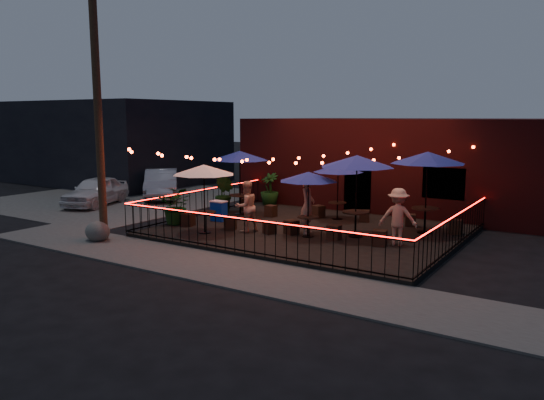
# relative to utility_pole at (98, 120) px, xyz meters

# --- Properties ---
(ground) EXTENTS (110.00, 110.00, 0.00)m
(ground) POSITION_rel_utility_pole_xyz_m (5.40, 2.60, -4.00)
(ground) COLOR black
(ground) RESTS_ON ground
(patio) EXTENTS (10.00, 8.00, 0.15)m
(patio) POSITION_rel_utility_pole_xyz_m (5.40, 4.60, -3.92)
(patio) COLOR black
(patio) RESTS_ON ground
(sidewalk) EXTENTS (18.00, 2.50, 0.05)m
(sidewalk) POSITION_rel_utility_pole_xyz_m (5.40, -0.65, -3.98)
(sidewalk) COLOR #423F3D
(sidewalk) RESTS_ON ground
(parking_lot) EXTENTS (11.00, 12.00, 0.02)m
(parking_lot) POSITION_rel_utility_pole_xyz_m (-6.60, 6.60, -3.99)
(parking_lot) COLOR #423F3D
(parking_lot) RESTS_ON ground
(brick_building) EXTENTS (14.00, 8.00, 4.00)m
(brick_building) POSITION_rel_utility_pole_xyz_m (6.40, 12.59, -2.00)
(brick_building) COLOR #3C1010
(brick_building) RESTS_ON ground
(background_building) EXTENTS (12.00, 9.00, 5.00)m
(background_building) POSITION_rel_utility_pole_xyz_m (-12.60, 11.60, -1.50)
(background_building) COLOR black
(background_building) RESTS_ON ground
(utility_pole) EXTENTS (0.26, 0.26, 8.00)m
(utility_pole) POSITION_rel_utility_pole_xyz_m (0.00, 0.00, 0.00)
(utility_pole) COLOR #372116
(utility_pole) RESTS_ON ground
(fence_front) EXTENTS (10.00, 0.04, 1.04)m
(fence_front) POSITION_rel_utility_pole_xyz_m (5.40, 0.60, -3.34)
(fence_front) COLOR black
(fence_front) RESTS_ON patio
(fence_left) EXTENTS (0.04, 8.00, 1.04)m
(fence_left) POSITION_rel_utility_pole_xyz_m (0.40, 4.60, -3.34)
(fence_left) COLOR black
(fence_left) RESTS_ON patio
(fence_right) EXTENTS (0.04, 8.00, 1.04)m
(fence_right) POSITION_rel_utility_pole_xyz_m (10.40, 4.60, -3.34)
(fence_right) COLOR black
(fence_right) RESTS_ON patio
(festoon_lights) EXTENTS (10.02, 8.72, 1.32)m
(festoon_lights) POSITION_rel_utility_pole_xyz_m (4.39, 4.30, -1.48)
(festoon_lights) COLOR #FB3713
(festoon_lights) RESTS_ON ground
(cafe_table_0) EXTENTS (2.59, 2.59, 2.35)m
(cafe_table_0) POSITION_rel_utility_pole_xyz_m (2.64, 2.11, -1.70)
(cafe_table_0) COLOR black
(cafe_table_0) RESTS_ON patio
(cafe_table_1) EXTENTS (3.10, 3.10, 2.59)m
(cafe_table_1) POSITION_rel_utility_pole_xyz_m (1.60, 5.57, -1.49)
(cafe_table_1) COLOR black
(cafe_table_1) RESTS_ON patio
(cafe_table_2) EXTENTS (2.25, 2.25, 2.17)m
(cafe_table_2) POSITION_rel_utility_pole_xyz_m (5.88, 3.53, -1.87)
(cafe_table_2) COLOR black
(cafe_table_2) RESTS_ON patio
(cafe_table_3) EXTENTS (2.46, 2.46, 2.15)m
(cafe_table_3) POSITION_rel_utility_pole_xyz_m (5.38, 6.79, -1.89)
(cafe_table_3) COLOR black
(cafe_table_3) RESTS_ON patio
(cafe_table_4) EXTENTS (2.73, 2.73, 2.71)m
(cafe_table_4) POSITION_rel_utility_pole_xyz_m (7.21, 4.39, -1.38)
(cafe_table_4) COLOR black
(cafe_table_4) RESTS_ON patio
(cafe_table_5) EXTENTS (3.01, 3.01, 2.79)m
(cafe_table_5) POSITION_rel_utility_pole_xyz_m (8.96, 6.22, -1.31)
(cafe_table_5) COLOR black
(cafe_table_5) RESTS_ON patio
(bistro_chair_0) EXTENTS (0.45, 0.45, 0.46)m
(bistro_chair_0) POSITION_rel_utility_pole_xyz_m (1.34, 2.72, -3.62)
(bistro_chair_0) COLOR black
(bistro_chair_0) RESTS_ON patio
(bistro_chair_1) EXTENTS (0.49, 0.49, 0.45)m
(bistro_chair_1) POSITION_rel_utility_pole_xyz_m (3.05, 3.00, -3.63)
(bistro_chair_1) COLOR black
(bistro_chair_1) RESTS_ON patio
(bistro_chair_2) EXTENTS (0.51, 0.51, 0.51)m
(bistro_chair_2) POSITION_rel_utility_pole_xyz_m (1.29, 6.51, -3.60)
(bistro_chair_2) COLOR black
(bistro_chair_2) RESTS_ON patio
(bistro_chair_3) EXTENTS (0.41, 0.41, 0.46)m
(bistro_chair_3) POSITION_rel_utility_pole_xyz_m (2.92, 5.83, -3.62)
(bistro_chair_3) COLOR black
(bistro_chair_3) RESTS_ON patio
(bistro_chair_4) EXTENTS (0.47, 0.47, 0.42)m
(bistro_chair_4) POSITION_rel_utility_pole_xyz_m (4.57, 3.21, -3.64)
(bistro_chair_4) COLOR black
(bistro_chair_4) RESTS_ON patio
(bistro_chair_5) EXTENTS (0.51, 0.51, 0.47)m
(bistro_chair_5) POSITION_rel_utility_pole_xyz_m (5.21, 3.58, -3.61)
(bistro_chair_5) COLOR black
(bistro_chair_5) RESTS_ON patio
(bistro_chair_6) EXTENTS (0.51, 0.51, 0.48)m
(bistro_chair_6) POSITION_rel_utility_pole_xyz_m (4.59, 6.71, -3.61)
(bistro_chair_6) COLOR black
(bistro_chair_6) RESTS_ON patio
(bistro_chair_7) EXTENTS (0.48, 0.48, 0.44)m
(bistro_chair_7) POSITION_rel_utility_pole_xyz_m (6.46, 6.90, -3.63)
(bistro_chair_7) COLOR black
(bistro_chair_7) RESTS_ON patio
(bistro_chair_8) EXTENTS (0.43, 0.43, 0.47)m
(bistro_chair_8) POSITION_rel_utility_pole_xyz_m (6.79, 3.64, -3.62)
(bistro_chair_8) COLOR black
(bistro_chair_8) RESTS_ON patio
(bistro_chair_9) EXTENTS (0.49, 0.49, 0.49)m
(bistro_chair_9) POSITION_rel_utility_pole_xyz_m (8.36, 3.62, -3.60)
(bistro_chair_9) COLOR black
(bistro_chair_9) RESTS_ON patio
(bistro_chair_10) EXTENTS (0.48, 0.48, 0.43)m
(bistro_chair_10) POSITION_rel_utility_pole_xyz_m (8.19, 7.03, -3.63)
(bistro_chair_10) COLOR black
(bistro_chair_10) RESTS_ON patio
(bistro_chair_11) EXTENTS (0.44, 0.44, 0.50)m
(bistro_chair_11) POSITION_rel_utility_pole_xyz_m (9.91, 6.61, -3.60)
(bistro_chair_11) COLOR black
(bistro_chair_11) RESTS_ON patio
(patron_a) EXTENTS (0.65, 0.81, 1.94)m
(patron_a) POSITION_rel_utility_pole_xyz_m (5.63, 3.94, -2.88)
(patron_a) COLOR #DAA690
(patron_a) RESTS_ON patio
(patron_b) EXTENTS (0.95, 1.05, 1.77)m
(patron_b) POSITION_rel_utility_pole_xyz_m (3.71, 3.05, -2.97)
(patron_b) COLOR tan
(patron_b) RESTS_ON patio
(patron_c) EXTENTS (1.28, 0.92, 1.79)m
(patron_c) POSITION_rel_utility_pole_xyz_m (8.79, 3.99, -2.96)
(patron_c) COLOR tan
(patron_c) RESTS_ON patio
(potted_shrub_a) EXTENTS (1.61, 1.53, 1.41)m
(potted_shrub_a) POSITION_rel_utility_pole_xyz_m (0.80, 2.69, -3.15)
(potted_shrub_a) COLOR #154014
(potted_shrub_a) RESTS_ON patio
(potted_shrub_b) EXTENTS (0.95, 0.82, 1.54)m
(potted_shrub_b) POSITION_rel_utility_pole_xyz_m (0.80, 5.57, -3.08)
(potted_shrub_b) COLOR #0C380E
(potted_shrub_b) RESTS_ON patio
(potted_shrub_c) EXTENTS (0.90, 0.90, 1.44)m
(potted_shrub_c) POSITION_rel_utility_pole_xyz_m (1.32, 8.19, -3.13)
(potted_shrub_c) COLOR #1E3B13
(potted_shrub_c) RESTS_ON patio
(cooler) EXTENTS (0.59, 0.42, 0.78)m
(cooler) POSITION_rel_utility_pole_xyz_m (1.72, 4.03, -3.46)
(cooler) COLOR #092FB5
(cooler) RESTS_ON patio
(boulder) EXTENTS (1.07, 0.98, 0.69)m
(boulder) POSITION_rel_utility_pole_xyz_m (0.09, -0.34, -3.65)
(boulder) COLOR #4B4B46
(boulder) RESTS_ON ground
(car_white) EXTENTS (2.80, 4.24, 1.34)m
(car_white) POSITION_rel_utility_pole_xyz_m (-5.88, 4.44, -3.33)
(car_white) COLOR silver
(car_white) RESTS_ON ground
(car_silver) EXTENTS (4.18, 4.34, 1.47)m
(car_silver) POSITION_rel_utility_pole_xyz_m (-4.87, 7.67, -3.26)
(car_silver) COLOR #9E9DA6
(car_silver) RESTS_ON ground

